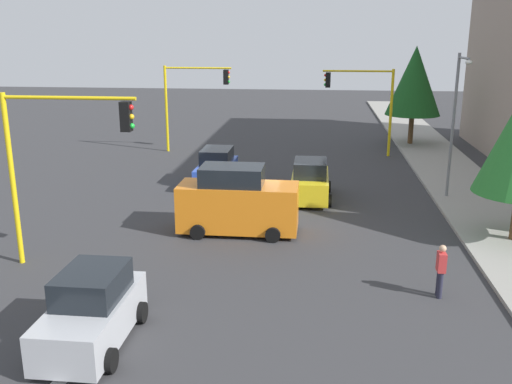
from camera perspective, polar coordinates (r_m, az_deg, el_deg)
ground_plane at (r=25.07m, az=-0.45°, el=-2.57°), size 120.00×120.00×0.00m
sidewalk_kerb at (r=30.65m, az=20.61°, el=-0.04°), size 80.00×4.00×0.15m
lane_arrow_near at (r=15.57m, az=-17.25°, el=-15.32°), size 2.40×1.10×1.10m
traffic_signal_far_left at (r=37.94m, az=10.80°, el=9.60°), size 0.36×4.59×5.68m
traffic_signal_near_right at (r=19.94m, az=-19.29°, el=4.33°), size 0.36×4.59×5.99m
traffic_signal_far_right at (r=38.78m, az=-6.51°, el=10.02°), size 0.36×4.59×5.81m
street_lamp_curbside at (r=28.20m, az=19.53°, el=7.66°), size 2.15×0.28×7.00m
tree_roadside_far at (r=42.30m, az=15.68°, el=10.73°), size 3.88×3.88×7.07m
delivery_van_orange at (r=22.83m, az=-1.89°, el=-1.04°), size 2.22×4.80×2.77m
car_blue at (r=30.21m, az=-4.00°, el=2.33°), size 4.20×2.05×1.98m
car_yellow at (r=27.73m, az=5.47°, el=1.08°), size 4.11×2.08×1.98m
car_silver at (r=15.58m, az=-16.20°, el=-11.45°), size 3.93×2.05×1.98m
pedestrian_crossing at (r=18.29m, az=18.13°, el=-7.42°), size 0.40×0.24×1.70m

